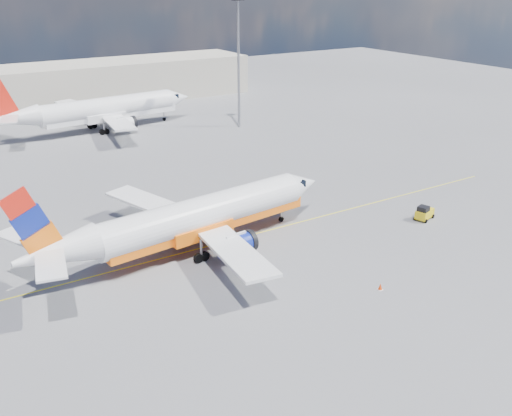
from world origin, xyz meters
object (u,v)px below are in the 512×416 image
main_jet (195,218)px  gse_tug (424,213)px  traffic_cone (380,287)px  second_jet (102,110)px

main_jet → gse_tug: 24.85m
gse_tug → traffic_cone: bearing=-167.2°
main_jet → second_jet: (7.00, 48.71, 0.22)m
main_jet → gse_tug: bearing=-21.6°
second_jet → traffic_cone: size_ratio=59.80×
gse_tug → traffic_cone: (-14.27, -8.44, -0.48)m
traffic_cone → main_jet: bearing=123.1°
main_jet → second_jet: 49.21m
gse_tug → traffic_cone: size_ratio=4.34×
main_jet → traffic_cone: size_ratio=56.05×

